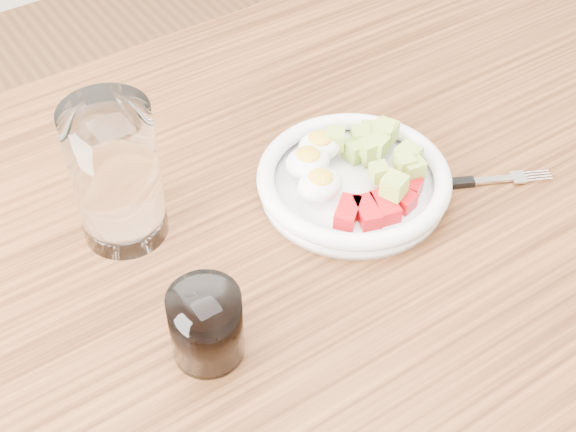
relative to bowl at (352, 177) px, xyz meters
name	(u,v)px	position (x,y,z in m)	size (l,w,h in m)	color
dining_table	(299,293)	(-0.09, -0.03, -0.12)	(1.50, 0.90, 0.77)	brown
bowl	(352,177)	(0.00, 0.00, 0.00)	(0.23, 0.23, 0.06)	white
fork	(458,183)	(0.11, -0.06, -0.02)	(0.17, 0.09, 0.01)	black
water_glass	(116,174)	(-0.25, 0.09, 0.06)	(0.09, 0.09, 0.17)	white
coffee_glass	(206,325)	(-0.26, -0.11, 0.02)	(0.07, 0.07, 0.08)	white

